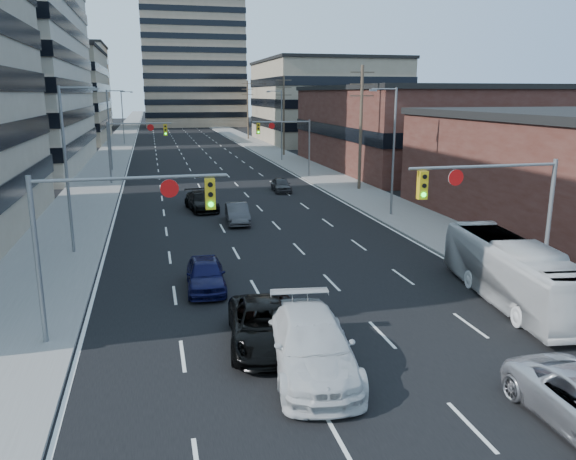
# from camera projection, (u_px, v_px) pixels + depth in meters

# --- Properties ---
(ground) EXTENTS (400.00, 400.00, 0.00)m
(ground) POSITION_uv_depth(u_px,v_px,m) (409.00, 437.00, 14.44)
(ground) COLOR black
(ground) RESTS_ON ground
(road_surface) EXTENTS (18.00, 300.00, 0.02)m
(road_surface) POSITION_uv_depth(u_px,v_px,m) (176.00, 130.00, 137.19)
(road_surface) COLOR black
(road_surface) RESTS_ON ground
(sidewalk_left) EXTENTS (5.00, 300.00, 0.15)m
(sidewalk_left) POSITION_uv_depth(u_px,v_px,m) (127.00, 130.00, 134.54)
(sidewalk_left) COLOR slate
(sidewalk_left) RESTS_ON ground
(sidewalk_right) EXTENTS (5.00, 300.00, 0.15)m
(sidewalk_right) POSITION_uv_depth(u_px,v_px,m) (223.00, 129.00, 139.80)
(sidewalk_right) COLOR slate
(sidewalk_right) RESTS_ON ground
(office_left_far) EXTENTS (20.00, 30.00, 16.00)m
(office_left_far) POSITION_uv_depth(u_px,v_px,m) (46.00, 97.00, 101.47)
(office_left_far) COLOR gray
(office_left_far) RESTS_ON ground
(storefront_right_mid) EXTENTS (20.00, 30.00, 9.00)m
(storefront_right_mid) POSITION_uv_depth(u_px,v_px,m) (412.00, 129.00, 66.08)
(storefront_right_mid) COLOR #472119
(storefront_right_mid) RESTS_ON ground
(office_right_far) EXTENTS (22.00, 28.00, 14.00)m
(office_right_far) POSITION_uv_depth(u_px,v_px,m) (325.00, 103.00, 101.60)
(office_right_far) COLOR gray
(office_right_far) RESTS_ON ground
(apartment_tower) EXTENTS (26.00, 26.00, 58.00)m
(apartment_tower) POSITION_uv_depth(u_px,v_px,m) (190.00, 15.00, 150.58)
(apartment_tower) COLOR gray
(apartment_tower) RESTS_ON ground
(bg_block_left) EXTENTS (24.00, 24.00, 20.00)m
(bg_block_left) POSITION_uv_depth(u_px,v_px,m) (56.00, 88.00, 137.85)
(bg_block_left) COLOR #ADA089
(bg_block_left) RESTS_ON ground
(bg_block_right) EXTENTS (22.00, 22.00, 12.00)m
(bg_block_right) POSITION_uv_depth(u_px,v_px,m) (302.00, 104.00, 143.09)
(bg_block_right) COLOR gray
(bg_block_right) RESTS_ON ground
(signal_near_left) EXTENTS (6.59, 0.33, 6.00)m
(signal_near_left) POSITION_uv_depth(u_px,v_px,m) (113.00, 221.00, 19.26)
(signal_near_left) COLOR slate
(signal_near_left) RESTS_ON ground
(signal_near_right) EXTENTS (6.59, 0.33, 6.00)m
(signal_near_right) POSITION_uv_depth(u_px,v_px,m) (497.00, 202.00, 22.67)
(signal_near_right) COLOR slate
(signal_near_right) RESTS_ON ground
(signal_far_left) EXTENTS (6.09, 0.33, 6.00)m
(signal_far_left) POSITION_uv_depth(u_px,v_px,m) (133.00, 139.00, 54.15)
(signal_far_left) COLOR slate
(signal_far_left) RESTS_ON ground
(signal_far_right) EXTENTS (6.09, 0.33, 6.00)m
(signal_far_right) POSITION_uv_depth(u_px,v_px,m) (288.00, 136.00, 57.67)
(signal_far_right) COLOR slate
(signal_far_right) RESTS_ON ground
(utility_pole_block) EXTENTS (2.20, 0.28, 11.00)m
(utility_pole_block) POSITION_uv_depth(u_px,v_px,m) (361.00, 126.00, 49.86)
(utility_pole_block) COLOR #4C3D2D
(utility_pole_block) RESTS_ON ground
(utility_pole_midblock) EXTENTS (2.20, 0.28, 11.00)m
(utility_pole_midblock) POSITION_uv_depth(u_px,v_px,m) (284.00, 114.00, 78.18)
(utility_pole_midblock) COLOR #4C3D2D
(utility_pole_midblock) RESTS_ON ground
(utility_pole_distant) EXTENTS (2.20, 0.28, 11.00)m
(utility_pole_distant) POSITION_uv_depth(u_px,v_px,m) (248.00, 109.00, 106.51)
(utility_pole_distant) COLOR #4C3D2D
(utility_pole_distant) RESTS_ON ground
(streetlight_left_near) EXTENTS (2.03, 0.22, 9.00)m
(streetlight_left_near) POSITION_uv_depth(u_px,v_px,m) (69.00, 162.00, 29.76)
(streetlight_left_near) COLOR slate
(streetlight_left_near) RESTS_ON ground
(streetlight_left_mid) EXTENTS (2.03, 0.22, 9.00)m
(streetlight_left_mid) POSITION_uv_depth(u_px,v_px,m) (111.00, 126.00, 62.81)
(streetlight_left_mid) COLOR slate
(streetlight_left_mid) RESTS_ON ground
(streetlight_left_far) EXTENTS (2.03, 0.22, 9.00)m
(streetlight_left_far) POSITION_uv_depth(u_px,v_px,m) (124.00, 115.00, 95.86)
(streetlight_left_far) COLOR slate
(streetlight_left_far) RESTS_ON ground
(streetlight_right_near) EXTENTS (2.03, 0.22, 9.00)m
(streetlight_right_near) POSITION_uv_depth(u_px,v_px,m) (392.00, 146.00, 39.22)
(streetlight_right_near) COLOR slate
(streetlight_right_near) RESTS_ON ground
(streetlight_right_far) EXTENTS (2.03, 0.22, 9.00)m
(streetlight_right_far) POSITION_uv_depth(u_px,v_px,m) (280.00, 122.00, 72.27)
(streetlight_right_far) COLOR slate
(streetlight_right_far) RESTS_ON ground
(black_pickup) EXTENTS (2.98, 5.46, 1.45)m
(black_pickup) POSITION_uv_depth(u_px,v_px,m) (264.00, 326.00, 19.56)
(black_pickup) COLOR black
(black_pickup) RESTS_ON ground
(white_van) EXTENTS (3.21, 6.39, 1.78)m
(white_van) POSITION_uv_depth(u_px,v_px,m) (312.00, 345.00, 17.67)
(white_van) COLOR silver
(white_van) RESTS_ON ground
(transit_bus) EXTENTS (3.56, 9.84, 2.68)m
(transit_bus) POSITION_uv_depth(u_px,v_px,m) (513.00, 272.00, 23.45)
(transit_bus) COLOR silver
(transit_bus) RESTS_ON ground
(sedan_blue) EXTENTS (1.89, 4.28, 1.43)m
(sedan_blue) POSITION_uv_depth(u_px,v_px,m) (206.00, 274.00, 25.16)
(sedan_blue) COLOR #0D0E36
(sedan_blue) RESTS_ON ground
(sedan_grey_center) EXTENTS (1.65, 4.18, 1.35)m
(sedan_grey_center) POSITION_uv_depth(u_px,v_px,m) (237.00, 213.00, 38.12)
(sedan_grey_center) COLOR #353538
(sedan_grey_center) RESTS_ON ground
(sedan_black_far) EXTENTS (2.54, 4.97, 1.38)m
(sedan_black_far) POSITION_uv_depth(u_px,v_px,m) (201.00, 201.00, 42.32)
(sedan_black_far) COLOR black
(sedan_black_far) RESTS_ON ground
(sedan_grey_right) EXTENTS (1.62, 3.71, 1.25)m
(sedan_grey_right) POSITION_uv_depth(u_px,v_px,m) (281.00, 185.00, 50.39)
(sedan_grey_right) COLOR #313133
(sedan_grey_right) RESTS_ON ground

